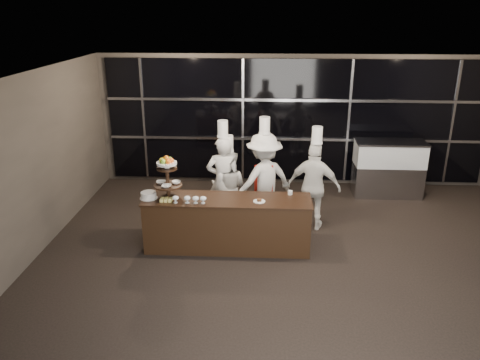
# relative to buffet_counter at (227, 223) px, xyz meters

# --- Properties ---
(room) EXTENTS (10.00, 10.00, 10.00)m
(room) POSITION_rel_buffet_counter_xyz_m (1.31, -1.66, 1.03)
(room) COLOR black
(room) RESTS_ON ground
(window_wall) EXTENTS (8.60, 0.10, 2.80)m
(window_wall) POSITION_rel_buffet_counter_xyz_m (1.31, 3.27, 1.04)
(window_wall) COLOR black
(window_wall) RESTS_ON ground
(buffet_counter) EXTENTS (2.84, 0.74, 0.92)m
(buffet_counter) POSITION_rel_buffet_counter_xyz_m (0.00, 0.00, 0.00)
(buffet_counter) COLOR black
(buffet_counter) RESTS_ON ground
(display_stand) EXTENTS (0.48, 0.48, 0.74)m
(display_stand) POSITION_rel_buffet_counter_xyz_m (-1.00, -0.00, 0.87)
(display_stand) COLOR black
(display_stand) RESTS_ON buffet_counter
(compotes) EXTENTS (0.57, 0.11, 0.12)m
(compotes) POSITION_rel_buffet_counter_xyz_m (-0.59, -0.22, 0.54)
(compotes) COLOR silver
(compotes) RESTS_ON buffet_counter
(layer_cake) EXTENTS (0.30, 0.30, 0.11)m
(layer_cake) POSITION_rel_buffet_counter_xyz_m (-1.33, -0.05, 0.51)
(layer_cake) COLOR white
(layer_cake) RESTS_ON buffet_counter
(pastry_squares) EXTENTS (0.19, 0.13, 0.05)m
(pastry_squares) POSITION_rel_buffet_counter_xyz_m (-1.01, -0.17, 0.48)
(pastry_squares) COLOR #FEF17C
(pastry_squares) RESTS_ON buffet_counter
(small_plate) EXTENTS (0.20, 0.20, 0.05)m
(small_plate) POSITION_rel_buffet_counter_xyz_m (0.54, -0.10, 0.47)
(small_plate) COLOR white
(small_plate) RESTS_ON buffet_counter
(chef_cup) EXTENTS (0.08, 0.08, 0.07)m
(chef_cup) POSITION_rel_buffet_counter_xyz_m (1.07, 0.25, 0.49)
(chef_cup) COLOR white
(chef_cup) RESTS_ON buffet_counter
(display_case) EXTENTS (1.49, 0.65, 1.24)m
(display_case) POSITION_rel_buffet_counter_xyz_m (3.34, 2.64, 0.22)
(display_case) COLOR #A5A5AA
(display_case) RESTS_ON ground
(chef_a) EXTENTS (0.66, 0.45, 2.04)m
(chef_a) POSITION_rel_buffet_counter_xyz_m (-0.15, 0.96, 0.43)
(chef_a) COLOR silver
(chef_a) RESTS_ON ground
(chef_b) EXTENTS (0.81, 0.70, 1.75)m
(chef_b) POSITION_rel_buffet_counter_xyz_m (-0.06, 1.03, 0.28)
(chef_b) COLOR silver
(chef_b) RESTS_ON ground
(chef_c) EXTENTS (1.35, 1.19, 2.12)m
(chef_c) POSITION_rel_buffet_counter_xyz_m (0.61, 0.95, 0.45)
(chef_c) COLOR silver
(chef_c) RESTS_ON ground
(chef_d) EXTENTS (1.06, 0.67, 1.97)m
(chef_d) POSITION_rel_buffet_counter_xyz_m (1.54, 0.87, 0.39)
(chef_d) COLOR white
(chef_d) RESTS_ON ground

